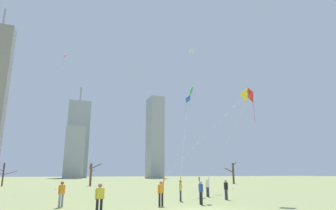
# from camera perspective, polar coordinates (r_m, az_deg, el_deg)

# --- Properties ---
(kite_flyer_far_back_yellow) EXTENTS (9.45, 2.14, 9.62)m
(kite_flyer_far_back_yellow) POSITION_cam_1_polar(r_m,az_deg,el_deg) (20.92, 2.50, -12.72)
(kite_flyer_far_back_yellow) COLOR black
(kite_flyer_far_back_yellow) RESTS_ON ground
(kite_flyer_foreground_left_red) EXTENTS (1.11, 7.42, 8.85)m
(kite_flyer_foreground_left_red) POSITION_cam_1_polar(r_m,az_deg,el_deg) (27.19, 9.32, -12.90)
(kite_flyer_foreground_left_red) COLOR #33384C
(kite_flyer_foreground_left_red) RESTS_ON ground
(kite_flyer_midfield_center_green) EXTENTS (2.39, 6.27, 10.53)m
(kite_flyer_midfield_center_green) POSITION_cam_1_polar(r_m,az_deg,el_deg) (22.04, 6.22, -13.20)
(kite_flyer_midfield_center_green) COLOR black
(kite_flyer_midfield_center_green) RESTS_ON ground
(kite_flyer_foreground_right_blue) EXTENTS (5.08, 8.87, 11.31)m
(kite_flyer_foreground_right_blue) POSITION_cam_1_polar(r_m,az_deg,el_deg) (25.16, 2.85, -12.49)
(kite_flyer_foreground_right_blue) COLOR #33384C
(kite_flyer_foreground_right_blue) RESTS_ON ground
(bystander_strolling_midfield) EXTENTS (0.49, 0.29, 1.62)m
(bystander_strolling_midfield) POSITION_cam_1_polar(r_m,az_deg,el_deg) (15.88, -13.49, -17.54)
(bystander_strolling_midfield) COLOR black
(bystander_strolling_midfield) RESTS_ON ground
(bystander_far_off_by_trees) EXTENTS (0.22, 0.51, 1.62)m
(bystander_far_off_by_trees) POSITION_cam_1_polar(r_m,az_deg,el_deg) (25.36, 11.49, -15.99)
(bystander_far_off_by_trees) COLOR #33384C
(bystander_far_off_by_trees) RESTS_ON ground
(bystander_watching_nearby) EXTENTS (0.42, 0.37, 1.62)m
(bystander_watching_nearby) POSITION_cam_1_polar(r_m,az_deg,el_deg) (20.69, -20.48, -16.06)
(bystander_watching_nearby) COLOR gray
(bystander_watching_nearby) RESTS_ON ground
(distant_kite_high_overhead_pink) EXTENTS (0.54, 3.42, 21.12)m
(distant_kite_high_overhead_pink) POSITION_cam_1_polar(r_m,az_deg,el_deg) (48.63, -20.03, 6.55)
(distant_kite_high_overhead_pink) COLOR pink
(distant_kite_high_overhead_pink) RESTS_ON ground
(distant_kite_drifting_right_white) EXTENTS (5.25, 3.17, 22.08)m
(distant_kite_drifting_right_white) POSITION_cam_1_polar(r_m,az_deg,el_deg) (46.76, 5.30, 8.66)
(distant_kite_drifting_right_white) COLOR white
(distant_kite_drifting_right_white) RESTS_ON ground
(bare_tree_far_right_edge) EXTENTS (2.03, 2.33, 4.57)m
(bare_tree_far_right_edge) POSITION_cam_1_polar(r_m,az_deg,el_deg) (64.17, 12.82, -13.01)
(bare_tree_far_right_edge) COLOR brown
(bare_tree_far_right_edge) RESTS_ON ground
(bare_tree_center) EXTENTS (3.84, 2.32, 3.97)m
(bare_tree_center) POSITION_cam_1_polar(r_m,az_deg,el_deg) (58.02, -30.04, -11.75)
(bare_tree_center) COLOR #423326
(bare_tree_center) RESTS_ON ground
(bare_tree_right_of_center) EXTENTS (2.30, 2.78, 3.93)m
(bare_tree_right_of_center) POSITION_cam_1_polar(r_m,az_deg,el_deg) (53.59, -15.06, -12.93)
(bare_tree_right_of_center) COLOR brown
(bare_tree_right_of_center) RESTS_ON ground
(skyline_mid_tower_right) EXTENTS (11.16, 10.54, 47.70)m
(skyline_mid_tower_right) POSITION_cam_1_polar(r_m,az_deg,el_deg) (156.99, -17.63, -6.49)
(skyline_mid_tower_right) COLOR #9EA3AD
(skyline_mid_tower_right) RESTS_ON ground
(skyline_squat_block) EXTENTS (6.94, 10.72, 40.73)m
(skyline_squat_block) POSITION_cam_1_polar(r_m,az_deg,el_deg) (147.02, -2.64, -6.37)
(skyline_squat_block) COLOR #9EA3AD
(skyline_squat_block) RESTS_ON ground
(skyline_mid_tower_left) EXTENTS (8.76, 9.36, 23.22)m
(skyline_mid_tower_left) POSITION_cam_1_polar(r_m,az_deg,el_deg) (139.36, -18.20, -8.94)
(skyline_mid_tower_left) COLOR #9EA3AD
(skyline_mid_tower_left) RESTS_ON ground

